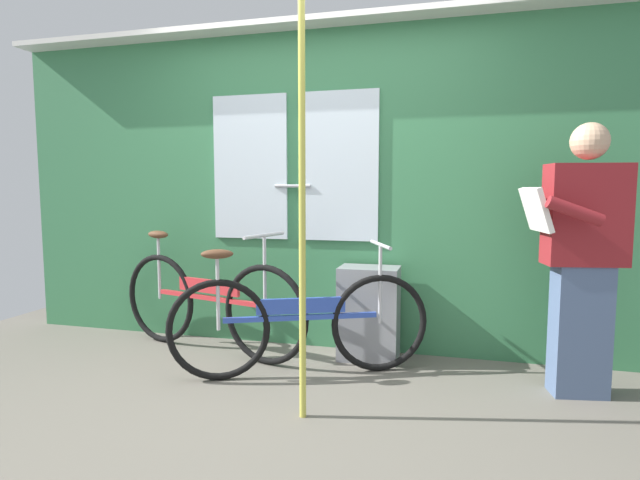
% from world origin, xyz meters
% --- Properties ---
extents(ground_plane, '(6.11, 3.85, 0.04)m').
position_xyz_m(ground_plane, '(0.00, 0.00, -0.02)').
color(ground_plane, '#666056').
extents(train_door_wall, '(5.11, 0.28, 2.42)m').
position_xyz_m(train_door_wall, '(-0.01, 1.12, 1.26)').
color(train_door_wall, '#387A4C').
rests_on(train_door_wall, ground_plane).
extents(bicycle_near_door, '(1.58, 0.79, 0.86)m').
position_xyz_m(bicycle_near_door, '(0.04, 0.46, 0.35)').
color(bicycle_near_door, black).
rests_on(bicycle_near_door, ground_plane).
extents(bicycle_leaning_behind, '(1.68, 0.60, 0.91)m').
position_xyz_m(bicycle_leaning_behind, '(-0.76, 0.74, 0.38)').
color(bicycle_leaning_behind, black).
rests_on(bicycle_leaning_behind, ground_plane).
extents(passenger_reading_newspaper, '(0.59, 0.51, 1.59)m').
position_xyz_m(passenger_reading_newspaper, '(1.71, 0.59, 0.84)').
color(passenger_reading_newspaper, slate).
rests_on(passenger_reading_newspaper, ground_plane).
extents(trash_bin_by_wall, '(0.42, 0.28, 0.67)m').
position_xyz_m(trash_bin_by_wall, '(0.42, 0.90, 0.33)').
color(trash_bin_by_wall, gray).
rests_on(trash_bin_by_wall, ground_plane).
extents(handrail_pole, '(0.04, 0.04, 2.38)m').
position_xyz_m(handrail_pole, '(0.23, -0.11, 1.19)').
color(handrail_pole, '#C6C14C').
rests_on(handrail_pole, ground_plane).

